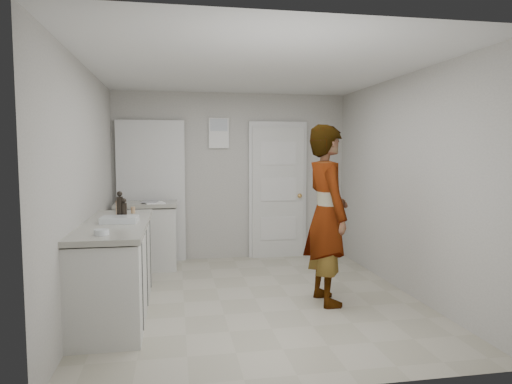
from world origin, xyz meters
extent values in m
plane|color=#A6A18B|center=(0.00, 0.00, 0.00)|extent=(4.00, 4.00, 0.00)
plane|color=#A5A29B|center=(0.00, 2.00, 1.25)|extent=(3.50, 0.00, 3.50)
plane|color=#A5A29B|center=(0.00, -2.00, 1.25)|extent=(3.50, 0.00, 3.50)
plane|color=#A5A29B|center=(-1.75, 0.00, 1.25)|extent=(0.00, 4.00, 4.00)
plane|color=#A5A29B|center=(1.75, 0.00, 1.25)|extent=(0.00, 4.00, 4.00)
plane|color=silver|center=(0.00, 0.00, 2.50)|extent=(4.00, 4.00, 0.00)
cube|color=silver|center=(0.70, 1.93, 1.00)|extent=(0.80, 0.05, 2.00)
cube|color=silver|center=(0.70, 1.96, 1.03)|extent=(0.90, 0.04, 2.10)
sphere|color=tan|center=(1.03, 1.88, 0.95)|extent=(0.07, 0.07, 0.07)
cube|color=white|center=(-0.20, 1.97, 1.90)|extent=(0.30, 0.02, 0.45)
cube|color=black|center=(-1.20, 1.97, 1.02)|extent=(0.90, 0.05, 2.04)
cube|color=silver|center=(-1.20, 1.94, 1.03)|extent=(0.98, 0.02, 2.10)
cube|color=silver|center=(-1.45, -0.20, 0.43)|extent=(0.60, 1.90, 0.86)
cube|color=black|center=(-1.45, -0.20, 0.04)|extent=(0.56, 1.86, 0.08)
cube|color=#A2A195|center=(-1.45, -0.20, 0.90)|extent=(0.64, 1.96, 0.05)
cube|color=silver|center=(-1.25, 1.55, 0.43)|extent=(0.80, 0.55, 0.86)
cube|color=black|center=(-1.25, 1.55, 0.04)|extent=(0.75, 0.54, 0.08)
cube|color=#A2A195|center=(-1.25, 1.55, 0.90)|extent=(0.84, 0.61, 0.05)
imported|color=silver|center=(0.74, -0.25, 0.95)|extent=(0.50, 0.72, 1.90)
cube|color=#875E43|center=(-1.44, 0.29, 1.00)|extent=(0.10, 0.06, 0.16)
cylinder|color=tan|center=(-1.33, 0.43, 0.96)|extent=(0.05, 0.05, 0.07)
cylinder|color=black|center=(-1.37, -0.08, 1.01)|extent=(0.06, 0.06, 0.18)
sphere|color=black|center=(-1.37, -0.08, 1.13)|extent=(0.05, 0.05, 0.05)
cylinder|color=black|center=(-1.41, -0.06, 1.05)|extent=(0.07, 0.07, 0.24)
sphere|color=black|center=(-1.41, -0.06, 1.19)|extent=(0.06, 0.06, 0.06)
cube|color=silver|center=(-1.40, -0.24, 0.96)|extent=(0.36, 0.27, 0.06)
cube|color=white|center=(-1.40, -0.24, 0.95)|extent=(0.32, 0.22, 0.05)
cylinder|color=silver|center=(-1.47, -0.92, 0.95)|extent=(0.12, 0.12, 0.05)
sphere|color=white|center=(-1.49, -0.93, 0.95)|extent=(0.04, 0.04, 0.04)
sphere|color=white|center=(-1.45, -0.91, 0.95)|extent=(0.04, 0.04, 0.04)
cube|color=white|center=(-1.13, 1.48, 0.93)|extent=(0.31, 0.36, 0.01)
camera|label=1|loc=(-0.85, -4.86, 1.62)|focal=32.00mm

